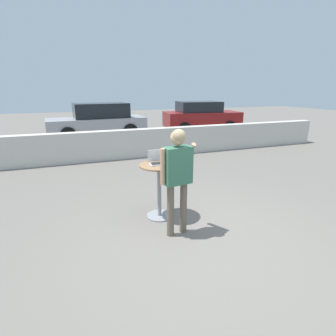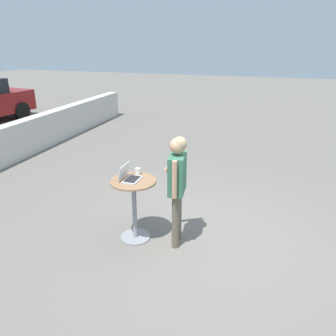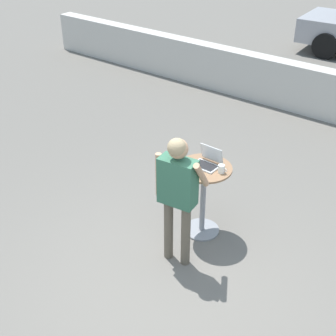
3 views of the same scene
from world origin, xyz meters
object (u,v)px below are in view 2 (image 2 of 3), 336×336
at_px(cafe_table, 134,202).
at_px(coffee_mug, 138,171).
at_px(standing_person, 177,178).
at_px(laptop, 129,176).

relative_size(cafe_table, coffee_mug, 8.32).
xyz_separation_m(cafe_table, coffee_mug, (0.23, 0.02, 0.40)).
relative_size(cafe_table, standing_person, 0.58).
height_order(laptop, coffee_mug, laptop).
distance_m(coffee_mug, standing_person, 0.69).
relative_size(cafe_table, laptop, 3.12).
bearing_deg(standing_person, coffee_mug, 77.13).
height_order(coffee_mug, standing_person, standing_person).
height_order(cafe_table, laptop, laptop).
relative_size(laptop, coffee_mug, 2.67).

